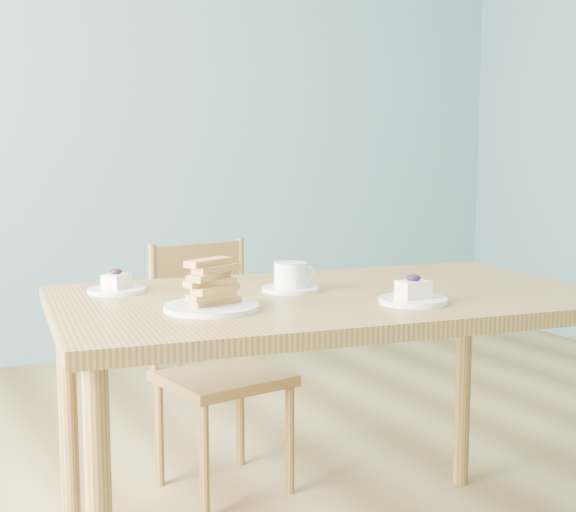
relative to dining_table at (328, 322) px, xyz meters
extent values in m
cube|color=slate|center=(0.14, 2.50, 0.68)|extent=(5.00, 0.01, 2.70)
cube|color=olive|center=(0.00, 0.00, 0.05)|extent=(1.47, 0.96, 0.04)
cylinder|color=olive|center=(-0.59, 0.41, -0.32)|extent=(0.05, 0.05, 0.70)
cylinder|color=olive|center=(0.67, 0.25, -0.32)|extent=(0.05, 0.05, 0.70)
cube|color=olive|center=(-0.05, 0.58, -0.29)|extent=(0.42, 0.40, 0.04)
cylinder|color=olive|center=(-0.19, 0.41, -0.49)|extent=(0.03, 0.03, 0.36)
cylinder|color=olive|center=(0.13, 0.45, -0.49)|extent=(0.03, 0.03, 0.36)
cylinder|color=olive|center=(-0.23, 0.70, -0.49)|extent=(0.03, 0.03, 0.36)
cylinder|color=olive|center=(0.08, 0.75, -0.49)|extent=(0.03, 0.03, 0.36)
cylinder|color=olive|center=(-0.24, 0.71, -0.06)|extent=(0.03, 0.03, 0.41)
cylinder|color=olive|center=(0.09, 0.76, -0.06)|extent=(0.03, 0.03, 0.41)
cube|color=olive|center=(-0.08, 0.73, 0.06)|extent=(0.32, 0.07, 0.16)
cylinder|color=olive|center=(-0.15, 0.72, -0.15)|extent=(0.01, 0.01, 0.25)
cylinder|color=olive|center=(-0.08, 0.73, -0.15)|extent=(0.01, 0.01, 0.25)
cylinder|color=olive|center=(0.00, 0.75, -0.15)|extent=(0.01, 0.01, 0.25)
cylinder|color=white|center=(0.12, -0.21, 0.08)|extent=(0.17, 0.17, 0.01)
cube|color=beige|center=(0.12, -0.21, 0.11)|extent=(0.07, 0.06, 0.04)
ellipsoid|color=black|center=(0.12, -0.21, 0.14)|extent=(0.04, 0.04, 0.02)
sphere|color=black|center=(0.13, -0.20, 0.14)|extent=(0.01, 0.01, 0.01)
sphere|color=black|center=(0.11, -0.20, 0.14)|extent=(0.01, 0.01, 0.01)
sphere|color=black|center=(0.12, -0.22, 0.14)|extent=(0.01, 0.01, 0.01)
cylinder|color=white|center=(-0.48, 0.27, 0.08)|extent=(0.15, 0.15, 0.01)
cube|color=beige|center=(-0.48, 0.27, 0.10)|extent=(0.08, 0.08, 0.04)
ellipsoid|color=black|center=(-0.48, 0.27, 0.13)|extent=(0.03, 0.03, 0.01)
sphere|color=black|center=(-0.47, 0.28, 0.13)|extent=(0.01, 0.01, 0.01)
sphere|color=black|center=(-0.49, 0.28, 0.13)|extent=(0.01, 0.01, 0.01)
sphere|color=black|center=(-0.48, 0.26, 0.13)|extent=(0.01, 0.01, 0.01)
cylinder|color=white|center=(-0.07, 0.08, 0.08)|extent=(0.15, 0.15, 0.01)
cylinder|color=white|center=(-0.07, 0.08, 0.12)|extent=(0.11, 0.11, 0.06)
cylinder|color=#9A6744|center=(-0.07, 0.08, 0.14)|extent=(0.07, 0.07, 0.00)
torus|color=white|center=(-0.02, 0.07, 0.12)|extent=(0.05, 0.02, 0.05)
cylinder|color=white|center=(-0.35, -0.06, 0.08)|extent=(0.22, 0.22, 0.01)
camera|label=1|loc=(-1.04, -1.76, 0.44)|focal=50.00mm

